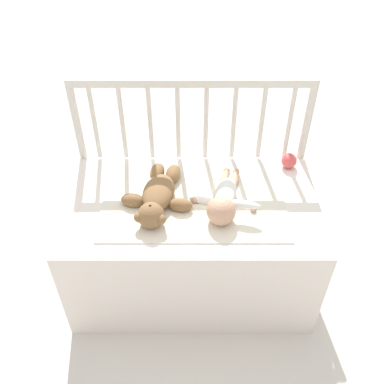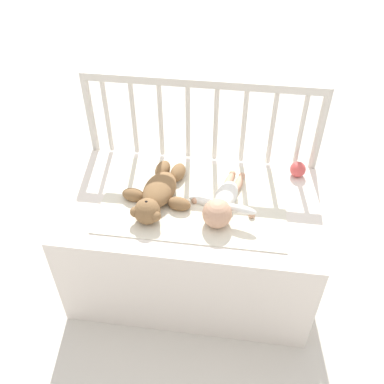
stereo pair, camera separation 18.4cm
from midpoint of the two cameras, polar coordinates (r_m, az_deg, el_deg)
name	(u,v)px [view 1 (the left image)]	position (r m, az deg, el deg)	size (l,w,h in m)	color
ground_plane	(192,278)	(2.27, -2.36, -11.47)	(12.00, 12.00, 0.00)	silver
crib_mattress	(192,244)	(2.07, -2.57, -7.02)	(1.12, 0.64, 0.53)	white
crib_rail	(192,136)	(2.07, -2.53, 7.44)	(1.12, 0.04, 0.95)	beige
blanket	(194,199)	(1.89, -2.55, -1.10)	(0.80, 0.52, 0.01)	silver
teddy_bear	(158,196)	(1.86, -7.45, -0.66)	(0.32, 0.42, 0.11)	olive
baby	(224,200)	(1.82, 1.41, -1.23)	(0.30, 0.40, 0.12)	white
toy_ball	(289,161)	(2.08, 10.40, 3.99)	(0.07, 0.07, 0.07)	#DB4C4C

